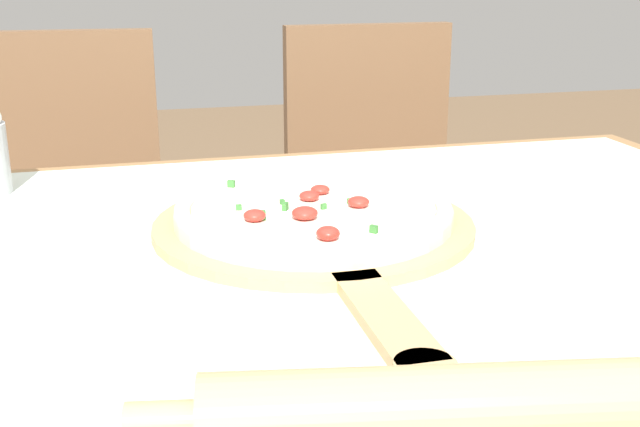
# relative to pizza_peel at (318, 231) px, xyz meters

# --- Properties ---
(dining_table) EXTENTS (1.23, 0.97, 0.73)m
(dining_table) POSITION_rel_pizza_peel_xyz_m (0.05, -0.06, -0.11)
(dining_table) COLOR olive
(dining_table) RESTS_ON ground_plane
(towel_cloth) EXTENTS (1.15, 0.89, 0.00)m
(towel_cloth) POSITION_rel_pizza_peel_xyz_m (0.05, -0.06, -0.01)
(towel_cloth) COLOR silver
(towel_cloth) RESTS_ON dining_table
(pizza_peel) EXTENTS (0.37, 0.57, 0.01)m
(pizza_peel) POSITION_rel_pizza_peel_xyz_m (0.00, 0.00, 0.00)
(pizza_peel) COLOR tan
(pizza_peel) RESTS_ON towel_cloth
(pizza) EXTENTS (0.32, 0.32, 0.03)m
(pizza) POSITION_rel_pizza_peel_xyz_m (-0.00, 0.02, 0.02)
(pizza) COLOR beige
(pizza) RESTS_ON pizza_peel
(rolling_pin) EXTENTS (0.42, 0.12, 0.06)m
(rolling_pin) POSITION_rel_pizza_peel_xyz_m (-0.02, -0.43, 0.02)
(rolling_pin) COLOR tan
(rolling_pin) RESTS_ON towel_cloth
(chair_left) EXTENTS (0.42, 0.42, 0.90)m
(chair_left) POSITION_rel_pizza_peel_xyz_m (-0.33, 0.78, -0.22)
(chair_left) COLOR brown
(chair_left) RESTS_ON ground_plane
(chair_right) EXTENTS (0.40, 0.40, 0.90)m
(chair_right) POSITION_rel_pizza_peel_xyz_m (0.34, 0.78, -0.22)
(chair_right) COLOR brown
(chair_right) RESTS_ON ground_plane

